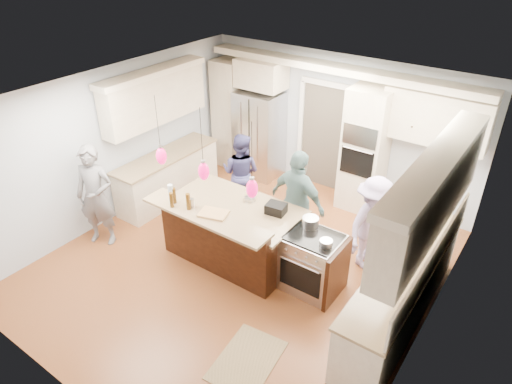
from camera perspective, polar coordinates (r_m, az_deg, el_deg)
ground_plane at (r=7.35m, az=-1.60°, el=-8.88°), size 6.00×6.00×0.00m
room_shell at (r=6.35m, az=-1.83°, el=3.88°), size 5.54×6.04×2.72m
refrigerator at (r=9.50m, az=0.40°, el=7.22°), size 0.90×0.70×1.80m
oven_column at (r=8.43m, az=13.45°, el=5.04°), size 0.72×0.69×2.30m
back_upper_cabinets at (r=8.91m, az=5.18°, el=10.79°), size 5.30×0.61×2.54m
right_counter_run at (r=6.10m, az=18.96°, el=-7.77°), size 0.64×3.10×2.51m
left_cabinets at (r=8.72m, az=-11.50°, el=5.45°), size 0.64×2.30×2.51m
kitchen_island at (r=7.22m, az=-2.89°, el=-4.88°), size 2.10×1.46×1.12m
island_range at (r=6.68m, az=7.21°, el=-8.80°), size 0.82×0.71×0.92m
pendant_lights at (r=6.16m, az=-6.56°, el=2.61°), size 1.75×0.15×1.03m
person_bar_end at (r=7.79m, az=-19.39°, el=-0.48°), size 0.76×0.65×1.75m
person_far_left at (r=8.32m, az=-1.91°, el=2.45°), size 0.83×0.71×1.50m
person_far_right at (r=7.22m, az=5.23°, el=-1.29°), size 1.08×0.59×1.75m
person_range_side at (r=7.09m, az=14.31°, el=-3.87°), size 0.77×1.10×1.55m
floor_rug at (r=6.02m, az=-1.12°, el=-20.27°), size 0.78×1.05×0.01m
water_bottle at (r=6.74m, az=-10.61°, el=-0.26°), size 0.09×0.09×0.31m
beer_bottle_a at (r=6.76m, az=-10.20°, el=-0.45°), size 0.07×0.07×0.24m
beer_bottle_b at (r=6.67m, az=-10.52°, el=-0.99°), size 0.08×0.08×0.23m
beer_bottle_c at (r=6.57m, az=-8.47°, el=-1.19°), size 0.08×0.08×0.25m
drink_can at (r=6.65m, az=-8.01°, el=-1.35°), size 0.09×0.09×0.14m
cutting_board at (r=6.47m, az=-5.33°, el=-2.70°), size 0.46×0.38×0.03m
pot_large at (r=6.58m, az=6.82°, el=-3.72°), size 0.24×0.24×0.14m
pot_small at (r=6.24m, az=8.75°, el=-6.32°), size 0.18×0.18×0.09m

